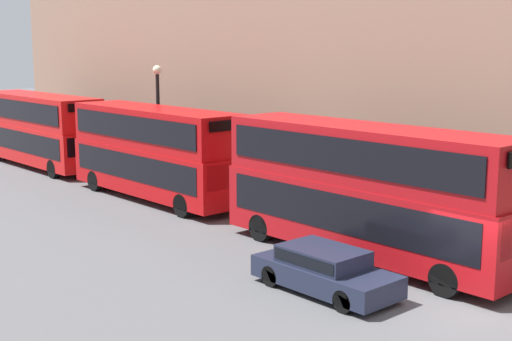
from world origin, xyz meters
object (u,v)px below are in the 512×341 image
(car_dark_sedan, at_px, (325,269))
(bus_third_in_queue, at_px, (39,127))
(bus_second_in_queue, at_px, (155,149))
(pedestrian, at_px, (75,150))
(bus_leading, at_px, (366,187))

(car_dark_sedan, bearing_deg, bus_third_in_queue, 82.46)
(bus_second_in_queue, height_order, car_dark_sedan, bus_second_in_queue)
(bus_third_in_queue, xyz_separation_m, pedestrian, (2.29, 0.20, -1.61))
(car_dark_sedan, height_order, pedestrian, pedestrian)
(bus_third_in_queue, height_order, pedestrian, bus_third_in_queue)
(bus_leading, relative_size, bus_second_in_queue, 1.05)
(bus_second_in_queue, distance_m, pedestrian, 12.51)
(bus_leading, height_order, car_dark_sedan, bus_leading)
(bus_leading, relative_size, pedestrian, 7.04)
(bus_third_in_queue, distance_m, pedestrian, 2.81)
(bus_leading, distance_m, bus_third_in_queue, 24.35)
(pedestrian, bearing_deg, bus_second_in_queue, -100.64)
(bus_second_in_queue, relative_size, pedestrian, 6.67)
(bus_second_in_queue, bearing_deg, bus_third_in_queue, 90.00)
(bus_third_in_queue, bearing_deg, bus_leading, -90.00)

